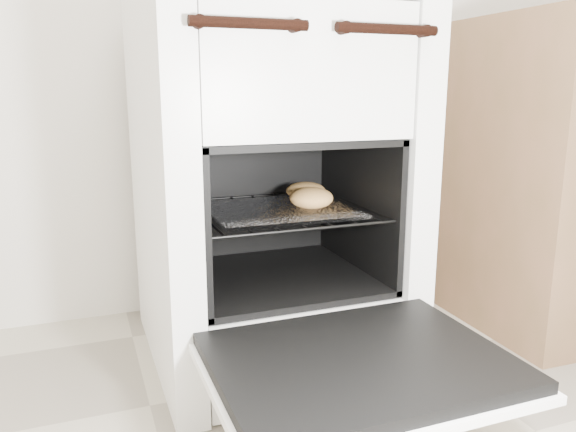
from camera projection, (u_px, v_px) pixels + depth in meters
name	position (u px, v px, depth m)	size (l,w,h in m)	color
stove	(267.00, 185.00, 1.29)	(0.55, 0.61, 0.84)	white
oven_door	(359.00, 365.00, 0.92)	(0.49, 0.38, 0.03)	black
oven_rack	(276.00, 211.00, 1.25)	(0.40, 0.38, 0.01)	black
foil_sheet	(279.00, 210.00, 1.23)	(0.31, 0.27, 0.01)	white
baked_rolls	(309.00, 195.00, 1.27)	(0.16, 0.23, 0.05)	tan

